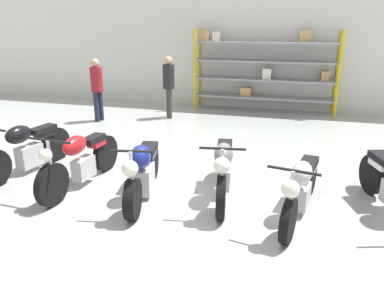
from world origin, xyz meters
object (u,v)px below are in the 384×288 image
Objects in this scene: motorcycle_black at (25,149)px; person_browsing at (169,82)px; motorcycle_blue at (143,171)px; person_near_rack at (97,85)px; motorcycle_red at (80,160)px; motorcycle_grey at (223,168)px; motorcycle_silver at (301,186)px; shelving_rack at (264,69)px.

person_browsing reaches higher than motorcycle_black.
person_near_rack is at bearing -154.08° from motorcycle_blue.
motorcycle_red is 1.24× the size of person_browsing.
motorcycle_red is 1.07× the size of motorcycle_blue.
person_browsing is (-0.04, 4.72, 0.54)m from motorcycle_red.
motorcycle_grey is at bearing 99.04° from motorcycle_black.
motorcycle_red is at bearing 64.11° from person_browsing.
person_near_rack is at bearing -115.52° from motorcycle_silver.
motorcycle_grey is (1.20, 0.30, 0.05)m from motorcycle_blue.
motorcycle_black is at bearing 108.39° from person_near_rack.
shelving_rack is at bearing -158.80° from motorcycle_silver.
motorcycle_blue is 4.98m from person_browsing.
motorcycle_black is (-3.66, -5.97, -0.80)m from shelving_rack.
motorcycle_silver is 5.97m from person_browsing.
motorcycle_silver is 1.26× the size of person_near_rack.
motorcycle_silver is at bearing 95.68° from motorcycle_black.
motorcycle_black is 0.97× the size of motorcycle_silver.
motorcycle_grey is 1.19× the size of person_near_rack.
motorcycle_silver is 1.24× the size of person_browsing.
motorcycle_blue is at bearing 90.41° from motorcycle_red.
person_browsing reaches higher than motorcycle_blue.
motorcycle_blue is 1.16× the size of person_browsing.
shelving_rack reaches higher than motorcycle_silver.
person_near_rack reaches higher than motorcycle_blue.
person_browsing reaches higher than motorcycle_grey.
shelving_rack is at bearing 158.36° from motorcycle_black.
motorcycle_grey is at bearing 91.26° from person_browsing.
motorcycle_grey is (-0.09, -6.02, -0.78)m from shelving_rack.
motorcycle_grey reaches higher than motorcycle_black.
shelving_rack is 6.46m from motorcycle_silver.
motorcycle_blue is at bearing 91.39° from motorcycle_black.
shelving_rack reaches higher than motorcycle_blue.
shelving_rack is at bearing 163.74° from motorcycle_red.
motorcycle_grey reaches higher than motorcycle_blue.
person_browsing reaches higher than motorcycle_red.
person_browsing is (-3.51, 4.80, 0.56)m from motorcycle_silver.
shelving_rack is at bearing 171.07° from motorcycle_grey.
shelving_rack reaches higher than motorcycle_grey.
person_near_rack is (-1.73, -0.83, -0.02)m from person_browsing.
shelving_rack is 7.05m from motorcycle_black.
motorcycle_blue is 4.95m from person_near_rack.
motorcycle_grey is (2.32, 0.21, 0.02)m from motorcycle_red.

